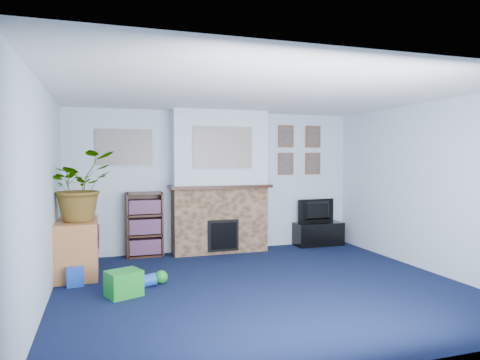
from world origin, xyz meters
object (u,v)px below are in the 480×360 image
object	(u,v)px
tv_stand	(318,233)
sideboard	(77,250)
bookshelf	(145,226)
television	(318,211)

from	to	relation	value
tv_stand	sideboard	size ratio (longest dim) A/B	0.91
bookshelf	sideboard	size ratio (longest dim) A/B	1.08
sideboard	bookshelf	bearing A→B (deg)	40.83
television	bookshelf	xyz separation A→B (m)	(-3.12, 0.06, -0.13)
tv_stand	bookshelf	world-z (taller)	bookshelf
tv_stand	television	size ratio (longest dim) A/B	1.20
tv_stand	bookshelf	xyz separation A→B (m)	(-3.12, 0.08, 0.28)
television	bookshelf	size ratio (longest dim) A/B	0.70
television	bookshelf	distance (m)	3.13
tv_stand	bookshelf	size ratio (longest dim) A/B	0.84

